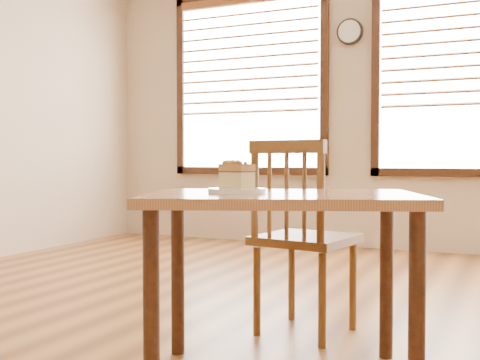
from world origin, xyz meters
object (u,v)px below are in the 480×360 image
object	(u,v)px
plate	(237,191)
cake_slice	(237,175)
cafe_table_main	(282,221)
wall_clock	(350,32)
cafe_chair_main	(302,236)

from	to	relation	value
plate	cake_slice	xyz separation A→B (m)	(-0.00, 0.00, 0.06)
cafe_table_main	plate	size ratio (longest dim) A/B	5.43
wall_clock	cafe_chair_main	world-z (taller)	wall_clock
cafe_chair_main	plate	xyz separation A→B (m)	(-0.05, -0.67, 0.26)
wall_clock	cake_slice	xyz separation A→B (m)	(0.50, -3.71, -1.33)
cafe_table_main	plate	world-z (taller)	plate
cafe_table_main	plate	bearing A→B (deg)	175.29
cafe_chair_main	plate	size ratio (longest dim) A/B	4.24
cake_slice	wall_clock	bearing A→B (deg)	113.41
cafe_table_main	cafe_chair_main	size ratio (longest dim) A/B	1.28
cake_slice	cafe_chair_main	bearing A→B (deg)	101.51
cafe_chair_main	plate	world-z (taller)	cafe_chair_main
cake_slice	cafe_table_main	bearing A→B (deg)	32.23
wall_clock	cafe_chair_main	bearing A→B (deg)	-79.76
cafe_table_main	wall_clock	bearing A→B (deg)	79.10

